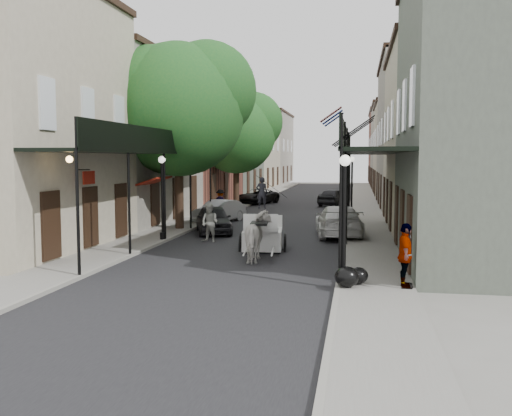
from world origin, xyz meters
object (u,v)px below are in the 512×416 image
at_px(lamppost_right_far, 352,185).
at_px(car_right_far, 334,197).
at_px(lamppost_left, 162,196).
at_px(pedestrian_sidewalk_left, 220,202).
at_px(tree_near, 187,104).
at_px(car_left_near, 214,219).
at_px(car_left_far, 258,196).
at_px(horse, 259,237).
at_px(car_right_near, 339,221).
at_px(tree_far, 241,130).
at_px(lamppost_right_near, 344,218).
at_px(car_left_mid, 219,211).
at_px(pedestrian_walking, 210,223).
at_px(carriage, 263,221).
at_px(pedestrian_sidewalk_right, 405,256).

relative_size(lamppost_right_far, car_right_far, 0.91).
relative_size(lamppost_left, pedestrian_sidewalk_left, 2.30).
bearing_deg(tree_near, pedestrian_sidewalk_left, 90.26).
relative_size(pedestrian_sidewalk_left, car_left_near, 0.40).
relative_size(lamppost_right_far, car_left_far, 0.84).
distance_m(lamppost_left, horse, 6.56).
distance_m(car_left_near, car_right_near, 6.20).
bearing_deg(tree_far, lamppost_right_far, -36.51).
bearing_deg(lamppost_left, horse, -38.37).
relative_size(lamppost_right_near, car_left_near, 0.92).
bearing_deg(car_left_mid, pedestrian_walking, -59.90).
xyz_separation_m(tree_near, car_left_far, (0.60, 17.58, -5.87)).
relative_size(horse, car_left_mid, 0.54).
xyz_separation_m(lamppost_right_near, pedestrian_sidewalk_left, (-8.33, 19.38, -1.12)).
distance_m(carriage, car_left_far, 23.36).
height_order(tree_near, horse, tree_near).
distance_m(tree_near, car_right_near, 9.74).
height_order(tree_far, car_left_near, tree_far).
bearing_deg(car_right_far, pedestrian_walking, 92.60).
bearing_deg(pedestrian_sidewalk_left, pedestrian_walking, 103.67).
relative_size(carriage, car_right_near, 0.59).
height_order(lamppost_right_far, pedestrian_walking, lamppost_right_far).
bearing_deg(car_left_mid, car_left_far, 109.89).
distance_m(pedestrian_sidewalk_left, car_left_far, 10.39).
bearing_deg(car_left_far, car_left_near, -67.99).
relative_size(horse, carriage, 0.71).
bearing_deg(car_right_near, lamppost_right_near, 86.63).
height_order(pedestrian_sidewalk_right, car_right_far, pedestrian_sidewalk_right).
relative_size(lamppost_right_near, car_left_mid, 0.94).
height_order(tree_far, pedestrian_walking, tree_far).
bearing_deg(horse, tree_far, -83.05).
bearing_deg(tree_near, pedestrian_walking, -60.64).
bearing_deg(tree_near, pedestrian_sidewalk_right, -50.61).
height_order(lamppost_left, pedestrian_sidewalk_left, lamppost_left).
distance_m(horse, pedestrian_sidewalk_right, 6.27).
distance_m(lamppost_right_near, horse, 5.20).
height_order(lamppost_right_near, car_left_mid, lamppost_right_near).
distance_m(lamppost_right_near, pedestrian_sidewalk_right, 1.98).
xyz_separation_m(lamppost_right_near, pedestrian_sidewalk_right, (1.70, 0.00, -1.02)).
relative_size(tree_near, carriage, 3.18).
distance_m(tree_near, pedestrian_sidewalk_right, 16.67).
relative_size(horse, car_left_near, 0.53).
relative_size(horse, car_left_far, 0.48).
xyz_separation_m(tree_far, pedestrian_walking, (2.25, -17.91, -4.97)).
xyz_separation_m(tree_far, horse, (5.21, -22.19, -4.93)).
relative_size(pedestrian_sidewalk_right, car_right_far, 0.45).
height_order(carriage, pedestrian_sidewalk_left, carriage).
relative_size(pedestrian_walking, car_left_near, 0.43).
relative_size(tree_near, car_left_mid, 2.44).
bearing_deg(lamppost_left, tree_near, 91.34).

